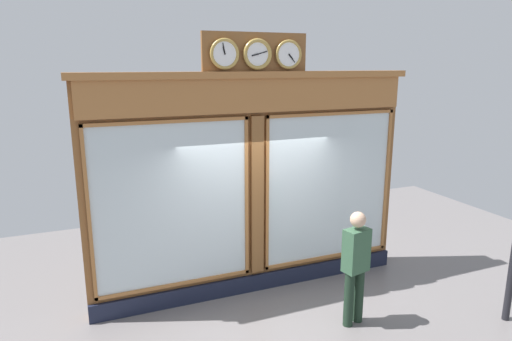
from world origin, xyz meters
TOP-DOWN VIEW (x-y plane):
  - shop_facade at (0.00, -0.13)m, footprint 5.35×0.42m
  - pedestrian at (-0.91, 1.45)m, footprint 0.40×0.29m

SIDE VIEW (x-z plane):
  - pedestrian at x=-0.91m, z-range 0.09..1.78m
  - shop_facade at x=0.00m, z-range -0.25..3.86m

